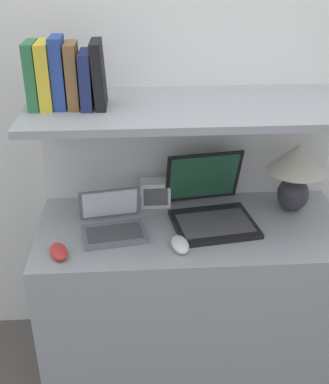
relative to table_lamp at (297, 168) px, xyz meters
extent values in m
cube|color=white|center=(-0.43, 0.23, 0.27)|extent=(6.00, 0.05, 2.40)
cube|color=#999EA3|center=(-0.43, -0.11, -0.56)|extent=(1.26, 0.56, 0.74)
cube|color=white|center=(-0.43, 0.18, -0.33)|extent=(1.26, 0.04, 1.20)
cube|color=#999EA3|center=(-0.43, -0.05, 0.28)|extent=(1.26, 0.50, 0.03)
ellipsoid|color=#2D2D33|center=(0.00, 0.00, -0.12)|extent=(0.13, 0.13, 0.15)
cylinder|color=tan|center=(0.00, 0.00, -0.03)|extent=(0.02, 0.02, 0.03)
cone|color=beige|center=(0.00, 0.00, 0.05)|extent=(0.24, 0.24, 0.12)
cube|color=black|center=(-0.35, -0.12, -0.18)|extent=(0.36, 0.31, 0.02)
cube|color=#47474C|center=(-0.35, -0.13, -0.17)|extent=(0.31, 0.23, 0.00)
cube|color=black|center=(-0.38, 0.05, -0.05)|extent=(0.33, 0.12, 0.24)
cube|color=#235138|center=(-0.38, 0.05, -0.05)|extent=(0.30, 0.11, 0.21)
cube|color=slate|center=(-0.75, -0.17, -0.18)|extent=(0.27, 0.20, 0.02)
cube|color=#47474C|center=(-0.75, -0.17, -0.17)|extent=(0.23, 0.15, 0.00)
cube|color=slate|center=(-0.77, -0.06, -0.10)|extent=(0.25, 0.09, 0.14)
cube|color=white|center=(-0.77, -0.07, -0.10)|extent=(0.22, 0.07, 0.12)
ellipsoid|color=white|center=(-0.50, -0.27, -0.17)|extent=(0.08, 0.12, 0.04)
ellipsoid|color=red|center=(-0.95, -0.29, -0.17)|extent=(0.10, 0.12, 0.04)
cube|color=white|center=(-0.58, 0.08, -0.14)|extent=(0.13, 0.08, 0.12)
cube|color=#59595B|center=(-0.58, 0.04, -0.14)|extent=(0.10, 0.00, 0.08)
cube|color=#2D7042|center=(-1.01, -0.05, 0.41)|extent=(0.04, 0.14, 0.23)
cube|color=gold|center=(-0.97, -0.05, 0.41)|extent=(0.04, 0.14, 0.23)
cube|color=#284293|center=(-0.92, -0.05, 0.42)|extent=(0.04, 0.12, 0.25)
cube|color=brown|center=(-0.87, -0.05, 0.41)|extent=(0.04, 0.13, 0.23)
cube|color=navy|center=(-0.83, -0.05, 0.39)|extent=(0.04, 0.16, 0.20)
cube|color=black|center=(-0.78, -0.05, 0.41)|extent=(0.05, 0.16, 0.23)
camera|label=1|loc=(-0.66, -1.76, 0.83)|focal=45.00mm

